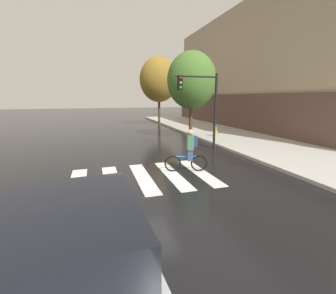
{
  "coord_description": "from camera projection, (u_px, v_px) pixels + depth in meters",
  "views": [
    {
      "loc": [
        -1.38,
        -7.92,
        2.89
      ],
      "look_at": [
        1.27,
        0.52,
        0.98
      ],
      "focal_mm": 24.54,
      "sensor_mm": 36.0,
      "label": 1
    }
  ],
  "objects": [
    {
      "name": "ground_plane",
      "position": [
        139.0,
        178.0,
        8.4
      ],
      "size": [
        120.0,
        120.0,
        0.0
      ],
      "primitive_type": "plane",
      "color": "black"
    },
    {
      "name": "sidewalk",
      "position": [
        321.0,
        158.0,
        10.95
      ],
      "size": [
        6.5,
        50.0,
        0.15
      ],
      "primitive_type": "cube",
      "color": "#B2AFA8",
      "rests_on": "ground"
    },
    {
      "name": "crosswalk_stripes",
      "position": [
        143.0,
        178.0,
        8.44
      ],
      "size": [
        5.09,
        3.41,
        0.01
      ],
      "color": "silver",
      "rests_on": "ground"
    },
    {
      "name": "sedan_near",
      "position": [
        74.0,
        256.0,
        3.06
      ],
      "size": [
        2.35,
        4.69,
        1.59
      ],
      "color": "#B7B7BC",
      "rests_on": "ground"
    },
    {
      "name": "cyclist",
      "position": [
        189.0,
        151.0,
        9.01
      ],
      "size": [
        1.67,
        0.5,
        1.69
      ],
      "color": "black",
      "rests_on": "ground"
    },
    {
      "name": "traffic_light_near",
      "position": [
        202.0,
        98.0,
        12.69
      ],
      "size": [
        2.47,
        0.28,
        4.2
      ],
      "color": "black",
      "rests_on": "ground"
    },
    {
      "name": "fire_hydrant",
      "position": [
        215.0,
        131.0,
        16.55
      ],
      "size": [
        0.33,
        0.22,
        0.78
      ],
      "color": "gold",
      "rests_on": "sidewalk"
    },
    {
      "name": "street_tree_near",
      "position": [
        192.0,
        80.0,
        15.7
      ],
      "size": [
        3.36,
        3.36,
        5.98
      ],
      "color": "#4C3823",
      "rests_on": "ground"
    },
    {
      "name": "street_tree_mid",
      "position": [
        159.0,
        80.0,
        23.26
      ],
      "size": [
        3.89,
        3.89,
        6.92
      ],
      "color": "#4C3823",
      "rests_on": "ground"
    },
    {
      "name": "corner_building",
      "position": [
        293.0,
        73.0,
        23.7
      ],
      "size": [
        14.91,
        25.04,
        10.87
      ],
      "color": "brown",
      "rests_on": "ground"
    }
  ]
}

